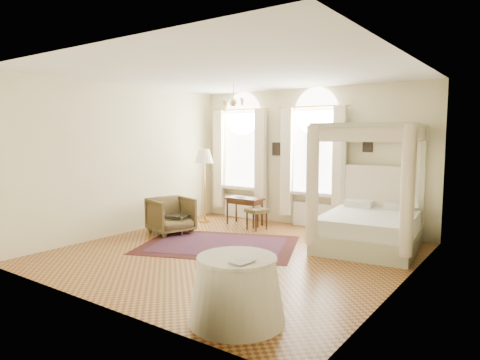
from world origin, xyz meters
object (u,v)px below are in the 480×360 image
object	(u,v)px
writing_desk	(245,202)
floor_lamp	(204,160)
canopy_bed	(369,220)
side_table	(237,289)
coffee_table	(177,216)
stool	(257,212)
nightstand	(404,232)
armchair	(171,215)

from	to	relation	value
writing_desk	floor_lamp	world-z (taller)	floor_lamp
canopy_bed	floor_lamp	world-z (taller)	canopy_bed
floor_lamp	side_table	xyz separation A→B (m)	(4.10, -4.26, -1.19)
coffee_table	side_table	world-z (taller)	side_table
stool	floor_lamp	xyz separation A→B (m)	(-1.59, 0.00, 1.16)
floor_lamp	side_table	bearing A→B (deg)	-46.12
writing_desk	side_table	size ratio (longest dim) A/B	0.80
nightstand	writing_desk	xyz separation A→B (m)	(-3.73, -0.15, 0.29)
nightstand	armchair	xyz separation A→B (m)	(-4.57, -1.83, 0.11)
canopy_bed	writing_desk	size ratio (longest dim) A/B	2.64
canopy_bed	armchair	size ratio (longest dim) A/B	2.72
canopy_bed	side_table	distance (m)	4.17
canopy_bed	writing_desk	world-z (taller)	canopy_bed
canopy_bed	nightstand	world-z (taller)	canopy_bed
writing_desk	stool	distance (m)	0.63
canopy_bed	nightstand	size ratio (longest dim) A/B	4.15
canopy_bed	armchair	xyz separation A→B (m)	(-4.05, -1.31, -0.14)
stool	coffee_table	bearing A→B (deg)	-134.23
coffee_table	stool	bearing A→B (deg)	45.77
canopy_bed	armchair	distance (m)	4.26
stool	armchair	xyz separation A→B (m)	(-1.38, -1.41, -0.01)
nightstand	stool	size ratio (longest dim) A/B	1.08
armchair	side_table	world-z (taller)	armchair
canopy_bed	side_table	bearing A→B (deg)	-92.19
nightstand	side_table	size ratio (longest dim) A/B	0.51
side_table	nightstand	bearing A→B (deg)	81.70
canopy_bed	side_table	size ratio (longest dim) A/B	2.10
canopy_bed	stool	bearing A→B (deg)	177.88
writing_desk	armchair	size ratio (longest dim) A/B	1.03
floor_lamp	canopy_bed	bearing A→B (deg)	-1.38
stool	side_table	distance (m)	4.94
canopy_bed	stool	size ratio (longest dim) A/B	4.50
armchair	stool	bearing A→B (deg)	-26.76
writing_desk	coffee_table	bearing A→B (deg)	-115.14
stool	floor_lamp	world-z (taller)	floor_lamp
canopy_bed	nightstand	distance (m)	0.78
canopy_bed	armchair	bearing A→B (deg)	-162.01
writing_desk	canopy_bed	bearing A→B (deg)	-6.60
nightstand	coffee_table	xyz separation A→B (m)	(-4.48, -1.74, 0.09)
stool	floor_lamp	bearing A→B (deg)	179.86
writing_desk	armchair	bearing A→B (deg)	-116.46
coffee_table	armchair	bearing A→B (deg)	-134.76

